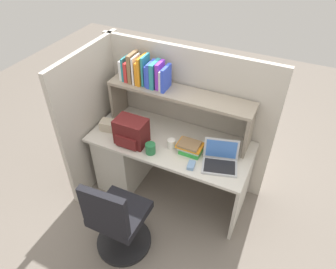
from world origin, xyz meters
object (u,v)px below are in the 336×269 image
at_px(laptop, 220,160).
at_px(backpack, 131,132).
at_px(paper_cup, 171,144).
at_px(tissue_box, 111,126).
at_px(computer_mouse, 191,165).
at_px(snack_canister, 150,148).
at_px(office_chair, 118,222).

xyz_separation_m(laptop, backpack, (-0.87, -0.08, 0.08)).
bearing_deg(paper_cup, tissue_box, -178.98).
bearing_deg(computer_mouse, laptop, 23.08).
height_order(laptop, backpack, backpack).
bearing_deg(paper_cup, snack_canister, -133.69).
xyz_separation_m(paper_cup, office_chair, (-0.17, -0.75, -0.38)).
height_order(computer_mouse, tissue_box, tissue_box).
relative_size(computer_mouse, paper_cup, 1.13).
bearing_deg(tissue_box, laptop, -10.89).
bearing_deg(snack_canister, computer_mouse, -1.07).
xyz_separation_m(tissue_box, office_chair, (0.50, -0.74, -0.39)).
xyz_separation_m(backpack, snack_canister, (0.24, -0.06, -0.08)).
bearing_deg(snack_canister, tissue_box, 165.21).
height_order(backpack, computer_mouse, backpack).
relative_size(backpack, office_chair, 0.32).
xyz_separation_m(backpack, computer_mouse, (0.65, -0.06, -0.11)).
distance_m(backpack, tissue_box, 0.31).
height_order(backpack, paper_cup, backpack).
bearing_deg(snack_canister, office_chair, -92.10).
distance_m(computer_mouse, office_chair, 0.82).
height_order(backpack, office_chair, backpack).
xyz_separation_m(computer_mouse, snack_canister, (-0.41, 0.01, 0.04)).
height_order(laptop, office_chair, laptop).
bearing_deg(office_chair, backpack, -76.00).
height_order(computer_mouse, paper_cup, paper_cup).
relative_size(backpack, computer_mouse, 2.88).
bearing_deg(office_chair, computer_mouse, -130.13).
relative_size(backpack, tissue_box, 1.36).
height_order(computer_mouse, snack_canister, snack_canister).
distance_m(paper_cup, snack_canister, 0.21).
relative_size(computer_mouse, tissue_box, 0.47).
relative_size(tissue_box, office_chair, 0.24).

